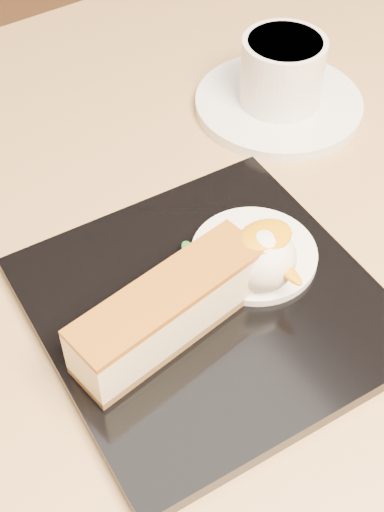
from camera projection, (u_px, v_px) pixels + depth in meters
table at (191, 402)px, 0.62m from camera, size 0.80×0.80×0.72m
dessert_plate at (208, 307)px, 0.49m from camera, size 0.23×0.23×0.01m
cheesecake at (169, 310)px, 0.45m from camera, size 0.14×0.05×0.04m
cream_smear at (254, 254)px, 0.51m from camera, size 0.09×0.09×0.01m
ice_cream_scoop at (262, 258)px, 0.48m from camera, size 0.05×0.05×0.05m
mango_sauce at (265, 237)px, 0.46m from camera, size 0.04×0.03×0.01m
mint_sprig at (201, 246)px, 0.51m from camera, size 0.03×0.02×0.00m
saucer at (279, 104)px, 0.64m from camera, size 0.15×0.15×0.01m
coffee_cup at (284, 69)px, 0.61m from camera, size 0.10×0.07×0.06m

